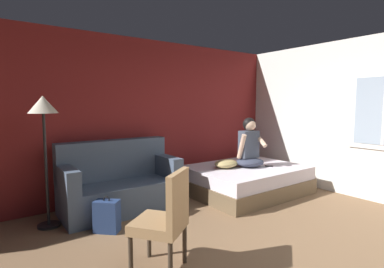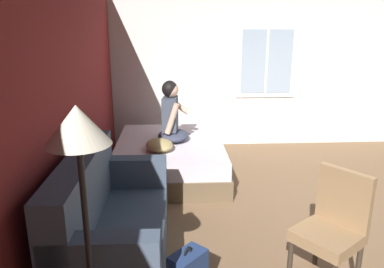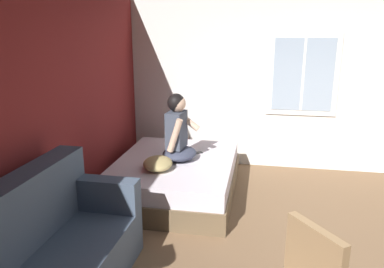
{
  "view_description": "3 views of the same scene",
  "coord_description": "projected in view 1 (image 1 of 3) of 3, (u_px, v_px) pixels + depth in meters",
  "views": [
    {
      "loc": [
        -2.52,
        -1.62,
        1.6
      ],
      "look_at": [
        0.16,
        2.06,
        1.14
      ],
      "focal_mm": 28.0,
      "sensor_mm": 36.0,
      "label": 1
    },
    {
      "loc": [
        -3.77,
        2.02,
        2.11
      ],
      "look_at": [
        0.72,
        1.79,
        0.78
      ],
      "focal_mm": 35.0,
      "sensor_mm": 36.0,
      "label": 2
    },
    {
      "loc": [
        -3.16,
        1.0,
        2.13
      ],
      "look_at": [
        0.25,
        1.64,
        1.16
      ],
      "focal_mm": 35.0,
      "sensor_mm": 36.0,
      "label": 3
    }
  ],
  "objects": [
    {
      "name": "ground_plane",
      "position": [
        302.0,
        267.0,
        2.94
      ],
      "size": [
        40.0,
        40.0,
        0.0
      ],
      "primitive_type": "plane",
      "color": "brown"
    },
    {
      "name": "throw_pillow",
      "position": [
        226.0,
        164.0,
        5.26
      ],
      "size": [
        0.54,
        0.45,
        0.14
      ],
      "primitive_type": "ellipsoid",
      "rotation": [
        0.0,
        0.0,
        0.21
      ],
      "color": "tan",
      "rests_on": "bed"
    },
    {
      "name": "bed",
      "position": [
        246.0,
        180.0,
        5.39
      ],
      "size": [
        2.0,
        1.56,
        0.48
      ],
      "color": "brown",
      "rests_on": "ground"
    },
    {
      "name": "backpack",
      "position": [
        107.0,
        216.0,
        3.75
      ],
      "size": [
        0.35,
        0.35,
        0.46
      ],
      "color": "navy",
      "rests_on": "ground"
    },
    {
      "name": "cell_phone",
      "position": [
        269.0,
        166.0,
        5.36
      ],
      "size": [
        0.15,
        0.15,
        0.01
      ],
      "primitive_type": "cube",
      "rotation": [
        0.0,
        0.0,
        3.86
      ],
      "color": "black",
      "rests_on": "bed"
    },
    {
      "name": "person_seated",
      "position": [
        249.0,
        147.0,
        5.33
      ],
      "size": [
        0.57,
        0.5,
        0.88
      ],
      "color": "#383D51",
      "rests_on": "bed"
    },
    {
      "name": "wall_back_accent",
      "position": [
        149.0,
        118.0,
        5.34
      ],
      "size": [
        10.4,
        0.16,
        2.7
      ],
      "primitive_type": "cube",
      "color": "maroon",
      "rests_on": "ground"
    },
    {
      "name": "side_chair",
      "position": [
        165.0,
        217.0,
        2.82
      ],
      "size": [
        0.64,
        0.64,
        0.98
      ],
      "color": "#382D23",
      "rests_on": "ground"
    },
    {
      "name": "floor_lamp",
      "position": [
        44.0,
        117.0,
        3.77
      ],
      "size": [
        0.36,
        0.36,
        1.7
      ],
      "color": "black",
      "rests_on": "ground"
    },
    {
      "name": "couch",
      "position": [
        119.0,
        184.0,
        4.51
      ],
      "size": [
        1.71,
        0.84,
        1.04
      ],
      "color": "#47566B",
      "rests_on": "ground"
    }
  ]
}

